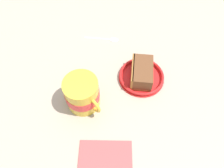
% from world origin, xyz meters
% --- Properties ---
extents(ground_plane, '(1.24, 1.24, 0.03)m').
position_xyz_m(ground_plane, '(0.00, 0.00, -0.02)').
color(ground_plane, tan).
extents(small_plate, '(0.14, 0.14, 0.02)m').
position_xyz_m(small_plate, '(-0.03, -0.00, 0.01)').
color(small_plate, red).
rests_on(small_plate, ground_plane).
extents(cake_slice, '(0.06, 0.10, 0.05)m').
position_xyz_m(cake_slice, '(-0.03, -0.00, 0.03)').
color(cake_slice, '#9E662D').
rests_on(cake_slice, small_plate).
extents(tea_mug, '(0.10, 0.10, 0.10)m').
position_xyz_m(tea_mug, '(0.13, 0.10, 0.05)').
color(tea_mug, gold).
rests_on(tea_mug, ground_plane).
extents(teaspoon, '(0.12, 0.02, 0.01)m').
position_xyz_m(teaspoon, '(0.09, -0.15, 0.00)').
color(teaspoon, silver).
rests_on(teaspoon, ground_plane).
extents(folded_napkin, '(0.14, 0.10, 0.01)m').
position_xyz_m(folded_napkin, '(0.05, 0.25, 0.00)').
color(folded_napkin, '#B24C4C').
rests_on(folded_napkin, ground_plane).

